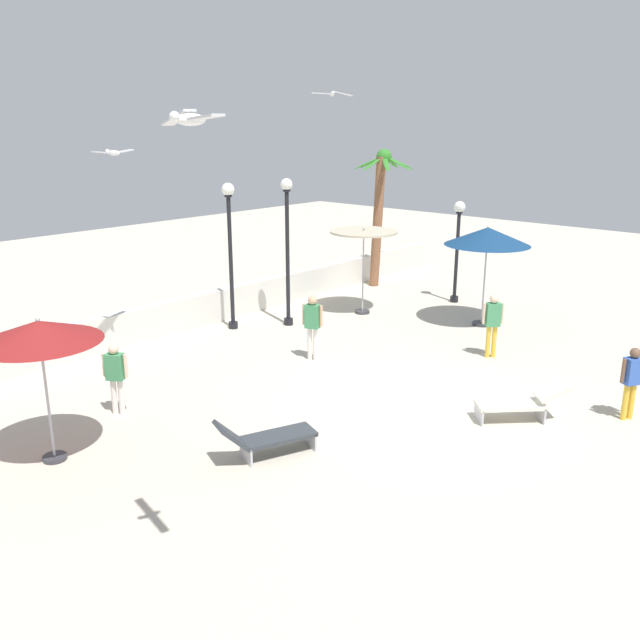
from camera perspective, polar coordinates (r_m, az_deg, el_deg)
The scene contains 18 objects.
ground_plane at distance 14.79m, azimuth 8.54°, elevation -7.38°, with size 56.00×56.00×0.00m, color beige.
boundary_wall at distance 20.11m, azimuth -11.60°, elevation 0.48°, with size 25.20×0.30×0.99m, color silver.
patio_umbrella_0 at distance 12.53m, azimuth -22.95°, elevation -1.00°, with size 2.16×2.16×2.72m.
patio_umbrella_1 at distance 20.36m, azimuth 14.16°, elevation 6.93°, with size 2.53×2.53×3.04m.
patio_umbrella_2 at distance 21.15m, azimuth 3.76°, elevation 7.04°, with size 2.13×2.13×2.79m.
palm_tree_0 at distance 25.09m, azimuth 5.13°, elevation 10.05°, with size 2.23×2.23×5.04m.
lamp_post_0 at distance 19.82m, azimuth -2.82°, elevation 6.84°, with size 0.35×0.35×4.42m.
lamp_post_2 at distance 19.61m, azimuth -7.72°, elevation 6.70°, with size 0.37×0.37×4.32m.
lamp_post_3 at distance 23.01m, azimuth 11.72°, elevation 6.80°, with size 0.38×0.38×3.46m.
lounge_chair_0 at distance 12.48m, azimuth -4.66°, elevation -10.00°, with size 1.96×1.18×0.84m.
lounge_chair_1 at distance 14.47m, azimuth 16.87°, elevation -6.75°, with size 1.71×1.69×0.82m.
guest_0 at distance 15.13m, azimuth 25.17°, elevation -4.43°, with size 0.49×0.39×1.57m.
guest_1 at distance 17.87m, azimuth 14.59°, elevation 0.05°, with size 0.42×0.43×1.71m.
guest_2 at distance 14.57m, azimuth -17.13°, elevation -4.32°, with size 0.40×0.48×1.57m.
guest_3 at distance 17.10m, azimuth -0.65°, elevation -0.10°, with size 0.35×0.53×1.73m.
seagull_0 at distance 15.86m, azimuth -17.31°, elevation 13.56°, with size 1.26×0.57×0.14m.
seagull_1 at distance 20.80m, azimuth 1.05°, elevation 18.82°, with size 1.01×0.91×0.16m.
seagull_2 at distance 6.89m, azimuth -11.16°, elevation 16.60°, with size 0.41×1.17×0.16m.
Camera 1 is at (-11.40, -7.29, 5.96)m, focal length 37.33 mm.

